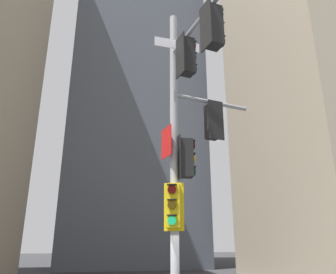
% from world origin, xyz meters
% --- Properties ---
extents(building_tower_right, '(12.25, 12.25, 31.29)m').
position_xyz_m(building_tower_right, '(14.64, 10.86, 15.65)').
color(building_tower_right, tan).
rests_on(building_tower_right, ground).
extents(building_mid_block, '(13.30, 13.30, 28.59)m').
position_xyz_m(building_mid_block, '(1.23, 26.78, 14.29)').
color(building_mid_block, '#4C5460').
rests_on(building_mid_block, ground).
extents(signal_pole_assembly, '(2.97, 3.00, 8.71)m').
position_xyz_m(signal_pole_assembly, '(0.27, -0.37, 5.04)').
color(signal_pole_assembly, '#9EA0A3').
rests_on(signal_pole_assembly, ground).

